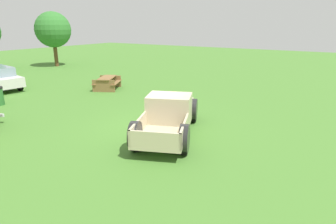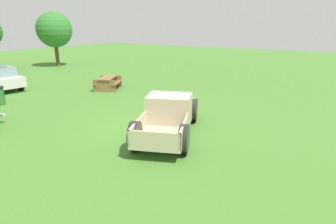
# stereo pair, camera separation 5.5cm
# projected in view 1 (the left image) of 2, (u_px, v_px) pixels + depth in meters

# --- Properties ---
(ground_plane) EXTENTS (80.00, 80.00, 0.00)m
(ground_plane) POSITION_uv_depth(u_px,v_px,m) (156.00, 127.00, 11.64)
(ground_plane) COLOR #477A2D
(pickup_truck_foreground) EXTENTS (5.12, 3.40, 1.48)m
(pickup_truck_foreground) POSITION_uv_depth(u_px,v_px,m) (170.00, 114.00, 11.00)
(pickup_truck_foreground) COLOR #C6B793
(pickup_truck_foreground) RESTS_ON ground_plane
(picnic_table) EXTENTS (2.28, 2.15, 0.78)m
(picnic_table) POSITION_uv_depth(u_px,v_px,m) (107.00, 82.00, 18.31)
(picnic_table) COLOR olive
(picnic_table) RESTS_ON ground_plane
(oak_tree_west) EXTENTS (3.35, 3.35, 5.18)m
(oak_tree_west) POSITION_uv_depth(u_px,v_px,m) (53.00, 30.00, 27.48)
(oak_tree_west) COLOR brown
(oak_tree_west) RESTS_ON ground_plane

